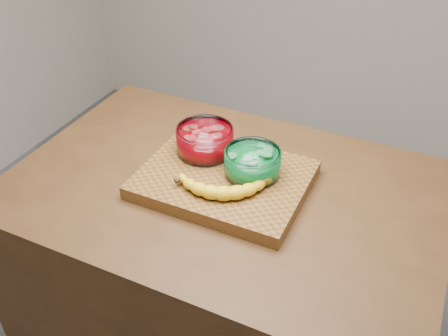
% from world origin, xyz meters
% --- Properties ---
extents(counter, '(1.20, 0.80, 0.90)m').
position_xyz_m(counter, '(0.00, 0.00, 0.45)').
color(counter, '#462A15').
rests_on(counter, ground).
extents(cutting_board, '(0.45, 0.35, 0.04)m').
position_xyz_m(cutting_board, '(0.00, 0.00, 0.92)').
color(cutting_board, brown).
rests_on(cutting_board, counter).
extents(bowl_red, '(0.17, 0.17, 0.08)m').
position_xyz_m(bowl_red, '(-0.10, 0.08, 0.98)').
color(bowl_red, white).
rests_on(bowl_red, cutting_board).
extents(bowl_green, '(0.15, 0.15, 0.07)m').
position_xyz_m(bowl_green, '(0.07, 0.04, 0.98)').
color(bowl_green, white).
rests_on(bowl_green, cutting_board).
extents(banana, '(0.26, 0.17, 0.04)m').
position_xyz_m(banana, '(0.02, -0.05, 0.96)').
color(banana, yellow).
rests_on(banana, cutting_board).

